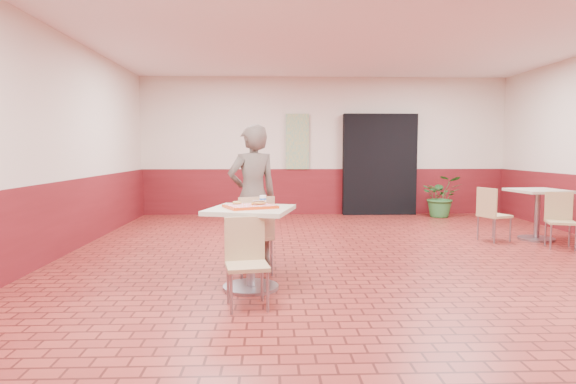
{
  "coord_description": "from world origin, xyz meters",
  "views": [
    {
      "loc": [
        -1.17,
        -5.57,
        1.42
      ],
      "look_at": [
        -0.99,
        -0.23,
        0.95
      ],
      "focal_mm": 30.0,
      "sensor_mm": 36.0,
      "label": 1
    }
  ],
  "objects_px": {
    "paper_cup": "(263,199)",
    "chair_second_left": "(491,211)",
    "chair_main_back": "(253,231)",
    "long_john_donut": "(259,203)",
    "chair_main_front": "(246,257)",
    "customer": "(253,196)",
    "second_table": "(538,206)",
    "potted_plant": "(441,196)",
    "chair_second_front": "(560,217)",
    "ring_donut": "(237,203)",
    "main_table": "(250,234)",
    "serving_tray": "(250,206)"
  },
  "relations": [
    {
      "from": "paper_cup",
      "to": "chair_second_front",
      "type": "xyz_separation_m",
      "value": [
        4.28,
        1.84,
        -0.46
      ]
    },
    {
      "from": "main_table",
      "to": "customer",
      "type": "height_order",
      "value": "customer"
    },
    {
      "from": "main_table",
      "to": "paper_cup",
      "type": "relative_size",
      "value": 9.64
    },
    {
      "from": "chair_main_front",
      "to": "potted_plant",
      "type": "relative_size",
      "value": 0.91
    },
    {
      "from": "serving_tray",
      "to": "potted_plant",
      "type": "relative_size",
      "value": 0.54
    },
    {
      "from": "long_john_donut",
      "to": "chair_second_front",
      "type": "xyz_separation_m",
      "value": [
        4.32,
        1.94,
        -0.44
      ]
    },
    {
      "from": "ring_donut",
      "to": "paper_cup",
      "type": "bearing_deg",
      "value": 7.36
    },
    {
      "from": "chair_main_back",
      "to": "long_john_donut",
      "type": "height_order",
      "value": "long_john_donut"
    },
    {
      "from": "long_john_donut",
      "to": "chair_second_left",
      "type": "height_order",
      "value": "long_john_donut"
    },
    {
      "from": "chair_main_front",
      "to": "customer",
      "type": "xyz_separation_m",
      "value": [
        0.0,
        1.56,
        0.41
      ]
    },
    {
      "from": "serving_tray",
      "to": "long_john_donut",
      "type": "distance_m",
      "value": 0.09
    },
    {
      "from": "serving_tray",
      "to": "paper_cup",
      "type": "bearing_deg",
      "value": 39.64
    },
    {
      "from": "chair_second_left",
      "to": "customer",
      "type": "bearing_deg",
      "value": 89.23
    },
    {
      "from": "paper_cup",
      "to": "chair_second_left",
      "type": "bearing_deg",
      "value": 33.84
    },
    {
      "from": "customer",
      "to": "chair_second_front",
      "type": "height_order",
      "value": "customer"
    },
    {
      "from": "chair_main_front",
      "to": "main_table",
      "type": "bearing_deg",
      "value": 78.19
    },
    {
      "from": "chair_main_front",
      "to": "second_table",
      "type": "bearing_deg",
      "value": 24.88
    },
    {
      "from": "chair_main_front",
      "to": "chair_second_front",
      "type": "height_order",
      "value": "chair_main_front"
    },
    {
      "from": "main_table",
      "to": "second_table",
      "type": "height_order",
      "value": "main_table"
    },
    {
      "from": "serving_tray",
      "to": "potted_plant",
      "type": "bearing_deg",
      "value": 53.44
    },
    {
      "from": "paper_cup",
      "to": "second_table",
      "type": "xyz_separation_m",
      "value": [
        4.29,
        2.45,
        -0.37
      ]
    },
    {
      "from": "customer",
      "to": "potted_plant",
      "type": "distance_m",
      "value": 5.63
    },
    {
      "from": "chair_main_back",
      "to": "paper_cup",
      "type": "height_order",
      "value": "paper_cup"
    },
    {
      "from": "second_table",
      "to": "chair_main_back",
      "type": "bearing_deg",
      "value": -155.21
    },
    {
      "from": "chair_main_front",
      "to": "paper_cup",
      "type": "relative_size",
      "value": 9.28
    },
    {
      "from": "long_john_donut",
      "to": "chair_second_front",
      "type": "distance_m",
      "value": 4.76
    },
    {
      "from": "long_john_donut",
      "to": "potted_plant",
      "type": "distance_m",
      "value": 6.36
    },
    {
      "from": "chair_main_front",
      "to": "second_table",
      "type": "xyz_separation_m",
      "value": [
        4.44,
        3.09,
        0.09
      ]
    },
    {
      "from": "serving_tray",
      "to": "ring_donut",
      "type": "relative_size",
      "value": 5.15
    },
    {
      "from": "chair_main_front",
      "to": "customer",
      "type": "bearing_deg",
      "value": 79.91
    },
    {
      "from": "main_table",
      "to": "chair_main_back",
      "type": "bearing_deg",
      "value": 88.85
    },
    {
      "from": "main_table",
      "to": "chair_second_left",
      "type": "bearing_deg",
      "value": 34.06
    },
    {
      "from": "chair_main_front",
      "to": "customer",
      "type": "distance_m",
      "value": 1.61
    },
    {
      "from": "paper_cup",
      "to": "potted_plant",
      "type": "xyz_separation_m",
      "value": [
        3.68,
        5.03,
        -0.47
      ]
    },
    {
      "from": "chair_main_front",
      "to": "long_john_donut",
      "type": "bearing_deg",
      "value": 68.98
    },
    {
      "from": "second_table",
      "to": "paper_cup",
      "type": "bearing_deg",
      "value": -150.26
    },
    {
      "from": "serving_tray",
      "to": "customer",
      "type": "bearing_deg",
      "value": 90.81
    },
    {
      "from": "potted_plant",
      "to": "customer",
      "type": "bearing_deg",
      "value": -132.93
    },
    {
      "from": "main_table",
      "to": "long_john_donut",
      "type": "bearing_deg",
      "value": -1.68
    },
    {
      "from": "main_table",
      "to": "potted_plant",
      "type": "distance_m",
      "value": 6.39
    },
    {
      "from": "chair_main_back",
      "to": "potted_plant",
      "type": "bearing_deg",
      "value": -151.92
    },
    {
      "from": "paper_cup",
      "to": "long_john_donut",
      "type": "bearing_deg",
      "value": -110.16
    },
    {
      "from": "customer",
      "to": "second_table",
      "type": "height_order",
      "value": "customer"
    },
    {
      "from": "second_table",
      "to": "chair_second_left",
      "type": "height_order",
      "value": "chair_second_left"
    },
    {
      "from": "chair_second_front",
      "to": "chair_main_front",
      "type": "bearing_deg",
      "value": -132.9
    },
    {
      "from": "customer",
      "to": "second_table",
      "type": "relative_size",
      "value": 2.16
    },
    {
      "from": "chair_second_left",
      "to": "potted_plant",
      "type": "relative_size",
      "value": 0.94
    },
    {
      "from": "chair_second_left",
      "to": "chair_second_front",
      "type": "distance_m",
      "value": 0.93
    },
    {
      "from": "ring_donut",
      "to": "paper_cup",
      "type": "distance_m",
      "value": 0.27
    },
    {
      "from": "chair_main_back",
      "to": "chair_second_front",
      "type": "bearing_deg",
      "value": 175.44
    }
  ]
}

